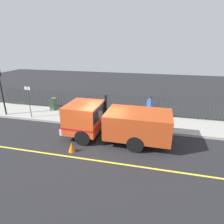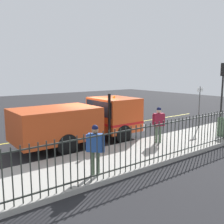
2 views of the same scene
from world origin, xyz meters
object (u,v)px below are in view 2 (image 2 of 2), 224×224
traffic_light_near (223,81)px  work_truck (86,118)px  street_sign (199,102)px  traffic_cone (94,127)px  worker_standing (159,121)px  pedestrian_distant (95,145)px

traffic_light_near → work_truck: bearing=88.9°
street_sign → traffic_light_near: bearing=88.7°
traffic_light_near → traffic_cone: size_ratio=7.09×
worker_standing → pedestrian_distant: 4.92m
street_sign → worker_standing: bearing=-80.4°
work_truck → worker_standing: size_ratio=3.74×
worker_standing → street_sign: 4.57m
pedestrian_distant → street_sign: street_sign is taller
worker_standing → work_truck: bearing=-17.1°
worker_standing → traffic_light_near: 7.18m
worker_standing → street_sign: (-0.76, 4.47, 0.51)m
pedestrian_distant → street_sign: 9.45m
work_truck → pedestrian_distant: (3.98, -2.14, -0.06)m
pedestrian_distant → traffic_cone: bearing=-76.4°
traffic_light_near → worker_standing: bearing=105.6°
traffic_light_near → pedestrian_distant: bearing=110.3°
worker_standing → traffic_light_near: traffic_light_near is taller
work_truck → street_sign: bearing=76.5°
pedestrian_distant → street_sign: (-2.21, 9.18, 0.53)m
traffic_light_near → street_sign: 2.75m
work_truck → traffic_light_near: size_ratio=1.64×
worker_standing → traffic_cone: size_ratio=3.12×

